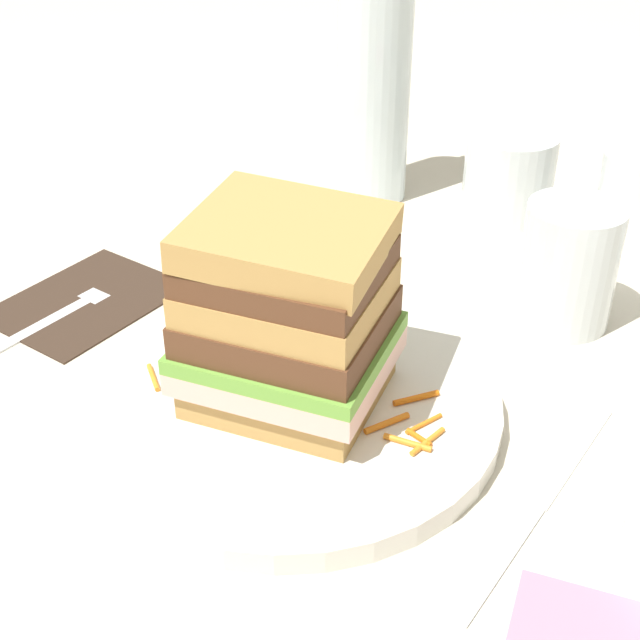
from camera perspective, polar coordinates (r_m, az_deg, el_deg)
The scene contains 21 objects.
ground_plane at distance 0.57m, azimuth -1.38°, elevation -5.54°, with size 3.00×3.00×0.00m, color beige.
main_plate at distance 0.56m, azimuth -1.80°, elevation -5.45°, with size 0.26×0.26×0.02m, color white.
sandwich at distance 0.52m, azimuth -1.93°, elevation 0.27°, with size 0.14×0.13×0.12m.
carrot_shred_0 at distance 0.60m, azimuth -9.16°, elevation -2.04°, with size 0.00×0.00×0.03m, color orange.
carrot_shred_1 at distance 0.58m, azimuth -6.77°, elevation -3.33°, with size 0.00×0.00×0.03m, color orange.
carrot_shred_2 at distance 0.58m, azimuth -8.08°, elevation -3.49°, with size 0.00×0.00×0.03m, color orange.
carrot_shred_3 at distance 0.59m, azimuth -9.77°, elevation -2.74°, with size 0.00×0.00×0.02m, color orange.
carrot_shred_4 at distance 0.58m, azimuth -10.65°, elevation -3.64°, with size 0.00×0.00×0.03m, color orange.
carrot_shred_5 at distance 0.53m, azimuth 6.54°, elevation -7.34°, with size 0.00×0.00×0.02m, color orange.
carrot_shred_6 at distance 0.52m, azimuth 6.79°, elevation -7.88°, with size 0.00×0.00×0.03m, color orange.
carrot_shred_7 at distance 0.55m, azimuth 6.19°, elevation -5.00°, with size 0.00×0.00×0.03m, color orange.
carrot_shred_8 at distance 0.53m, azimuth 4.47°, elevation -6.47°, with size 0.00×0.00×0.03m, color orange.
carrot_shred_9 at distance 0.53m, azimuth 6.68°, elevation -6.63°, with size 0.00×0.00×0.03m, color orange.
carrot_shred_10 at distance 0.52m, azimuth 5.64°, elevation -7.83°, with size 0.00×0.00×0.03m, color orange.
napkin_dark at distance 0.70m, azimuth -14.79°, elevation 1.24°, with size 0.10×0.13×0.00m, color #38281E.
fork at distance 0.69m, azimuth -16.22°, elevation 0.67°, with size 0.02×0.17×0.00m.
knife at distance 0.52m, azimuth 13.47°, elevation -11.51°, with size 0.02×0.20×0.00m.
juice_glass at distance 0.66m, azimuth 15.58°, elevation 2.92°, with size 0.07×0.07×0.09m.
water_bottle at distance 0.81m, azimuth 3.51°, elevation 15.61°, with size 0.06×0.06×0.26m.
empty_tumbler_1 at distance 0.80m, azimuth 19.72°, elevation 7.46°, with size 0.07×0.07×0.08m, color silver.
empty_tumbler_2 at distance 0.81m, azimuth 12.02°, elevation 9.09°, with size 0.08×0.08×0.08m, color silver.
Camera 1 is at (0.27, -0.36, 0.35)m, focal length 49.85 mm.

